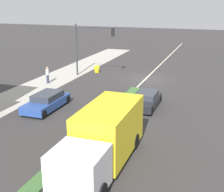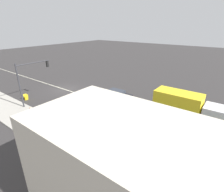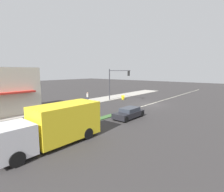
{
  "view_description": "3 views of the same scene",
  "coord_description": "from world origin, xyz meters",
  "px_view_note": "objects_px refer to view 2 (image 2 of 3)",
  "views": [
    {
      "loc": [
        -7.47,
        32.02,
        8.21
      ],
      "look_at": [
        -0.75,
        13.04,
        1.95
      ],
      "focal_mm": 50.0,
      "sensor_mm": 36.0,
      "label": 1
    },
    {
      "loc": [
        16.92,
        22.49,
        9.91
      ],
      "look_at": [
        1.18,
        10.63,
        1.84
      ],
      "focal_mm": 28.0,
      "sensor_mm": 36.0,
      "label": 2
    },
    {
      "loc": [
        -13.29,
        25.14,
        5.35
      ],
      "look_at": [
        0.57,
        8.76,
        2.27
      ],
      "focal_mm": 28.0,
      "sensor_mm": 36.0,
      "label": 3
    }
  ],
  "objects_px": {
    "warning_aframe_sign": "(26,97)",
    "pedestrian": "(31,114)",
    "sedan_dark": "(117,94)",
    "traffic_signal_main": "(29,76)",
    "coupe_blue": "(101,121)",
    "delivery_truck": "(185,106)"
  },
  "relations": [
    {
      "from": "warning_aframe_sign",
      "to": "pedestrian",
      "type": "bearing_deg",
      "value": 66.79
    },
    {
      "from": "traffic_signal_main",
      "to": "coupe_blue",
      "type": "xyz_separation_m",
      "value": [
        -1.12,
        10.83,
        -3.28
      ]
    },
    {
      "from": "traffic_signal_main",
      "to": "coupe_blue",
      "type": "bearing_deg",
      "value": 95.93
    },
    {
      "from": "warning_aframe_sign",
      "to": "sedan_dark",
      "type": "relative_size",
      "value": 0.21
    },
    {
      "from": "traffic_signal_main",
      "to": "warning_aframe_sign",
      "type": "distance_m",
      "value": 4.07
    },
    {
      "from": "traffic_signal_main",
      "to": "coupe_blue",
      "type": "height_order",
      "value": "traffic_signal_main"
    },
    {
      "from": "traffic_signal_main",
      "to": "sedan_dark",
      "type": "bearing_deg",
      "value": 136.77
    },
    {
      "from": "delivery_truck",
      "to": "coupe_blue",
      "type": "bearing_deg",
      "value": -41.54
    },
    {
      "from": "traffic_signal_main",
      "to": "delivery_truck",
      "type": "distance_m",
      "value": 19.27
    },
    {
      "from": "warning_aframe_sign",
      "to": "sedan_dark",
      "type": "height_order",
      "value": "sedan_dark"
    },
    {
      "from": "warning_aframe_sign",
      "to": "sedan_dark",
      "type": "distance_m",
      "value": 12.94
    },
    {
      "from": "pedestrian",
      "to": "coupe_blue",
      "type": "bearing_deg",
      "value": 119.98
    },
    {
      "from": "pedestrian",
      "to": "delivery_truck",
      "type": "bearing_deg",
      "value": 130.31
    },
    {
      "from": "traffic_signal_main",
      "to": "warning_aframe_sign",
      "type": "bearing_deg",
      "value": -91.45
    },
    {
      "from": "pedestrian",
      "to": "warning_aframe_sign",
      "type": "height_order",
      "value": "pedestrian"
    },
    {
      "from": "delivery_truck",
      "to": "sedan_dark",
      "type": "height_order",
      "value": "delivery_truck"
    },
    {
      "from": "coupe_blue",
      "to": "sedan_dark",
      "type": "bearing_deg",
      "value": -157.34
    },
    {
      "from": "sedan_dark",
      "to": "delivery_truck",
      "type": "bearing_deg",
      "value": 90.0
    },
    {
      "from": "delivery_truck",
      "to": "coupe_blue",
      "type": "relative_size",
      "value": 1.66
    },
    {
      "from": "pedestrian",
      "to": "sedan_dark",
      "type": "bearing_deg",
      "value": 161.96
    },
    {
      "from": "traffic_signal_main",
      "to": "sedan_dark",
      "type": "height_order",
      "value": "traffic_signal_main"
    },
    {
      "from": "delivery_truck",
      "to": "pedestrian",
      "type": "bearing_deg",
      "value": -49.69
    }
  ]
}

